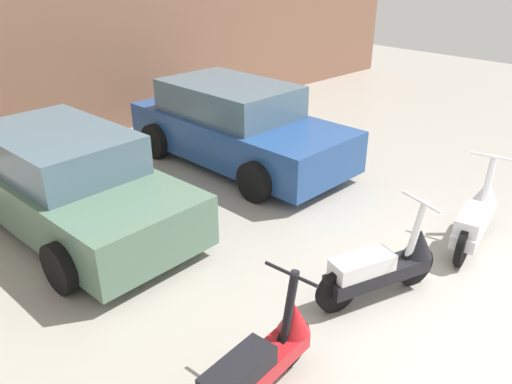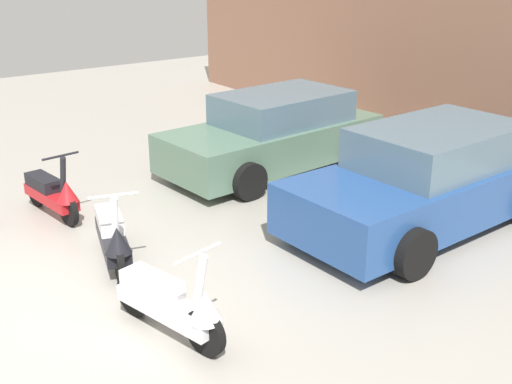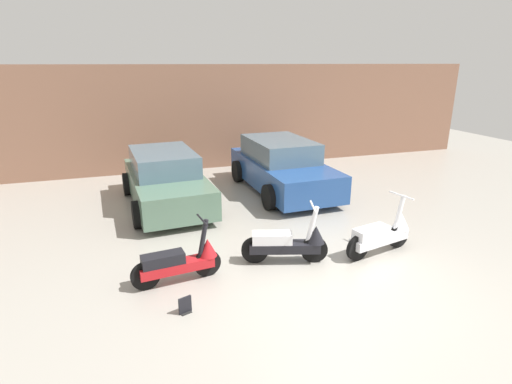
{
  "view_description": "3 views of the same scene",
  "coord_description": "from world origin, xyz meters",
  "px_view_note": "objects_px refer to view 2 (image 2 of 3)",
  "views": [
    {
      "loc": [
        -4.73,
        -1.27,
        3.51
      ],
      "look_at": [
        -0.93,
        2.72,
        0.87
      ],
      "focal_mm": 35.0,
      "sensor_mm": 36.0,
      "label": 1
    },
    {
      "loc": [
        6.43,
        -1.75,
        3.78
      ],
      "look_at": [
        -0.23,
        3.12,
        0.61
      ],
      "focal_mm": 45.0,
      "sensor_mm": 36.0,
      "label": 2
    },
    {
      "loc": [
        -3.14,
        -5.0,
        3.52
      ],
      "look_at": [
        -0.52,
        3.02,
        0.77
      ],
      "focal_mm": 28.0,
      "sensor_mm": 36.0,
      "label": 3
    }
  ],
  "objects_px": {
    "scooter_front_right": "(113,236)",
    "car_rear_center": "(427,180)",
    "scooter_front_center": "(172,303)",
    "car_rear_left": "(275,134)",
    "scooter_front_left": "(53,193)"
  },
  "relations": [
    {
      "from": "scooter_front_left",
      "to": "car_rear_center",
      "type": "height_order",
      "value": "car_rear_center"
    },
    {
      "from": "scooter_front_center",
      "to": "car_rear_center",
      "type": "height_order",
      "value": "car_rear_center"
    },
    {
      "from": "car_rear_left",
      "to": "car_rear_center",
      "type": "xyz_separation_m",
      "value": [
        3.27,
        0.21,
        0.04
      ]
    },
    {
      "from": "scooter_front_right",
      "to": "car_rear_left",
      "type": "xyz_separation_m",
      "value": [
        -1.78,
        3.93,
        0.27
      ]
    },
    {
      "from": "car_rear_left",
      "to": "scooter_front_right",
      "type": "bearing_deg",
      "value": 20.37
    },
    {
      "from": "scooter_front_center",
      "to": "car_rear_center",
      "type": "bearing_deg",
      "value": 82.29
    },
    {
      "from": "scooter_front_left",
      "to": "car_rear_center",
      "type": "relative_size",
      "value": 0.35
    },
    {
      "from": "scooter_front_right",
      "to": "car_rear_center",
      "type": "distance_m",
      "value": 4.41
    },
    {
      "from": "scooter_front_right",
      "to": "car_rear_left",
      "type": "distance_m",
      "value": 4.32
    },
    {
      "from": "scooter_front_left",
      "to": "car_rear_center",
      "type": "distance_m",
      "value": 5.46
    },
    {
      "from": "scooter_front_left",
      "to": "scooter_front_right",
      "type": "bearing_deg",
      "value": -4.64
    },
    {
      "from": "scooter_front_center",
      "to": "car_rear_left",
      "type": "distance_m",
      "value": 5.5
    },
    {
      "from": "car_rear_center",
      "to": "scooter_front_right",
      "type": "bearing_deg",
      "value": -21.77
    },
    {
      "from": "scooter_front_right",
      "to": "scooter_front_center",
      "type": "distance_m",
      "value": 1.87
    },
    {
      "from": "scooter_front_right",
      "to": "scooter_front_center",
      "type": "bearing_deg",
      "value": 10.83
    }
  ]
}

